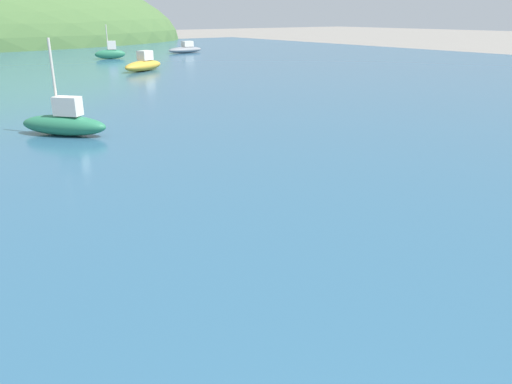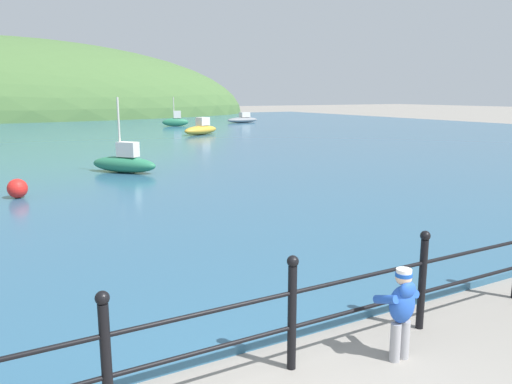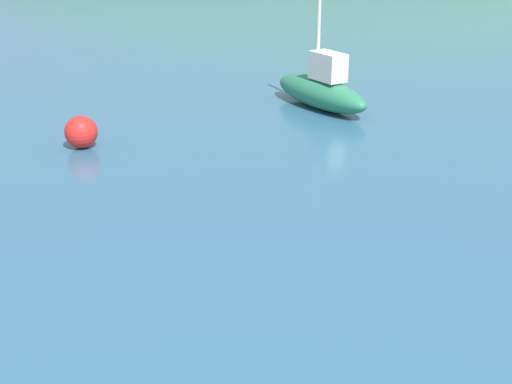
{
  "view_description": "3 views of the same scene",
  "coord_description": "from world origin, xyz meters",
  "px_view_note": "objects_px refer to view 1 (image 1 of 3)",
  "views": [
    {
      "loc": [
        -1.6,
        0.79,
        3.24
      ],
      "look_at": [
        2.11,
        5.75,
        1.02
      ],
      "focal_mm": 35.0,
      "sensor_mm": 36.0,
      "label": 1
    },
    {
      "loc": [
        -2.09,
        -2.39,
        2.76
      ],
      "look_at": [
        2.72,
        6.21,
        0.82
      ],
      "focal_mm": 35.0,
      "sensor_mm": 36.0,
      "label": 2
    },
    {
      "loc": [
        2.76,
        1.66,
        3.49
      ],
      "look_at": [
        1.99,
        7.42,
        1.2
      ],
      "focal_mm": 50.0,
      "sensor_mm": 36.0,
      "label": 3
    }
  ],
  "objects_px": {
    "boat_far_right": "(185,49)",
    "boat_blue_hull": "(64,123)",
    "boat_red_dinghy": "(110,53)",
    "boat_green_fishing": "(144,64)"
  },
  "relations": [
    {
      "from": "boat_far_right",
      "to": "boat_blue_hull",
      "type": "relative_size",
      "value": 1.29
    },
    {
      "from": "boat_red_dinghy",
      "to": "boat_far_right",
      "type": "bearing_deg",
      "value": 14.94
    },
    {
      "from": "boat_far_right",
      "to": "boat_blue_hull",
      "type": "bearing_deg",
      "value": -125.42
    },
    {
      "from": "boat_red_dinghy",
      "to": "boat_blue_hull",
      "type": "xyz_separation_m",
      "value": [
        -10.25,
        -22.78,
        -0.07
      ]
    },
    {
      "from": "boat_green_fishing",
      "to": "boat_blue_hull",
      "type": "relative_size",
      "value": 1.27
    },
    {
      "from": "boat_red_dinghy",
      "to": "boat_green_fishing",
      "type": "distance_m",
      "value": 9.14
    },
    {
      "from": "boat_green_fishing",
      "to": "boat_red_dinghy",
      "type": "bearing_deg",
      "value": 80.24
    },
    {
      "from": "boat_red_dinghy",
      "to": "boat_blue_hull",
      "type": "bearing_deg",
      "value": -114.23
    },
    {
      "from": "boat_green_fishing",
      "to": "boat_blue_hull",
      "type": "bearing_deg",
      "value": -122.28
    },
    {
      "from": "boat_green_fishing",
      "to": "boat_blue_hull",
      "type": "xyz_separation_m",
      "value": [
        -8.7,
        -13.78,
        -0.01
      ]
    }
  ]
}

